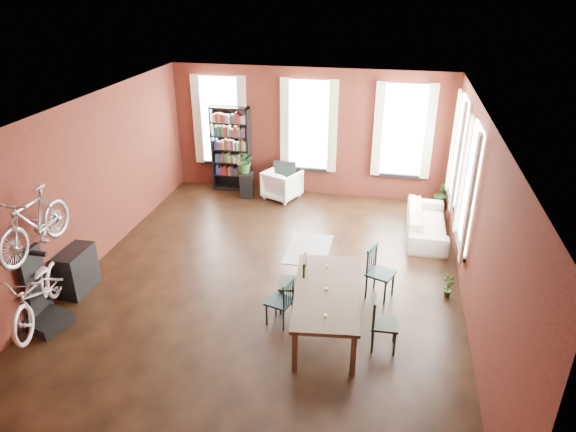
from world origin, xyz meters
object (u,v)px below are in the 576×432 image
(bicycle_floor, at_px, (32,267))
(dining_table, at_px, (326,309))
(dining_chair_b, at_px, (293,283))
(bookshelf, at_px, (231,149))
(console_table, at_px, (77,270))
(dining_chair_d, at_px, (381,273))
(dining_chair_c, at_px, (385,324))
(cream_sofa, at_px, (427,218))
(plant_stand, at_px, (247,185))
(dining_chair_a, at_px, (279,301))
(bike_trainer, at_px, (48,322))
(white_armchair, at_px, (282,183))

(bicycle_floor, bearing_deg, dining_table, -3.72)
(dining_chair_b, distance_m, bookshelf, 5.65)
(dining_chair_b, xyz_separation_m, console_table, (-3.90, -0.23, -0.10))
(dining_chair_d, bearing_deg, console_table, 120.77)
(dining_table, height_order, console_table, console_table)
(bookshelf, bearing_deg, console_table, -103.83)
(console_table, distance_m, bicycle_floor, 1.31)
(dining_chair_c, bearing_deg, cream_sofa, -12.62)
(dining_chair_d, distance_m, cream_sofa, 2.75)
(console_table, relative_size, plant_stand, 1.25)
(dining_chair_c, relative_size, dining_chair_d, 0.92)
(dining_table, distance_m, dining_chair_a, 0.75)
(bookshelf, relative_size, cream_sofa, 1.06)
(dining_table, distance_m, dining_chair_d, 1.38)
(dining_chair_b, relative_size, plant_stand, 1.55)
(bicycle_floor, bearing_deg, dining_chair_a, -1.48)
(bookshelf, height_order, console_table, bookshelf)
(bike_trainer, height_order, console_table, console_table)
(bookshelf, bearing_deg, dining_chair_a, -65.26)
(console_table, height_order, plant_stand, console_table)
(bookshelf, distance_m, white_armchair, 1.62)
(white_armchair, bearing_deg, dining_table, 133.03)
(plant_stand, xyz_separation_m, bicycle_floor, (-1.72, -5.86, 0.80))
(dining_chair_c, xyz_separation_m, white_armchair, (-2.76, 5.34, -0.03))
(dining_chair_a, relative_size, dining_chair_b, 0.84)
(dining_chair_a, relative_size, dining_chair_d, 0.88)
(white_armchair, xyz_separation_m, plant_stand, (-0.91, -0.10, -0.09))
(dining_chair_c, bearing_deg, dining_chair_b, 63.61)
(white_armchair, height_order, console_table, white_armchair)
(dining_chair_d, bearing_deg, cream_sofa, 2.26)
(bike_trainer, xyz_separation_m, plant_stand, (1.69, 5.84, 0.23))
(console_table, bearing_deg, dining_chair_a, -3.25)
(dining_chair_d, bearing_deg, bike_trainer, 131.91)
(dining_chair_b, height_order, bookshelf, bookshelf)
(dining_table, relative_size, white_armchair, 2.64)
(dining_table, distance_m, bookshelf, 6.36)
(dining_chair_b, relative_size, dining_chair_d, 1.05)
(dining_chair_b, xyz_separation_m, plant_stand, (-2.11, 4.53, -0.17))
(dining_chair_b, height_order, dining_chair_d, dining_chair_b)
(bike_trainer, bearing_deg, white_armchair, 66.39)
(dining_chair_a, xyz_separation_m, bike_trainer, (-3.67, -0.86, -0.33))
(dining_chair_b, xyz_separation_m, cream_sofa, (2.33, 3.27, -0.09))
(plant_stand, bearing_deg, console_table, -110.63)
(cream_sofa, bearing_deg, bike_trainer, 126.78)
(dining_chair_b, distance_m, bicycle_floor, 4.10)
(cream_sofa, height_order, bike_trainer, cream_sofa)
(console_table, xyz_separation_m, plant_stand, (1.79, 4.76, -0.08))
(dining_table, bearing_deg, dining_chair_d, 47.23)
(cream_sofa, relative_size, bicycle_floor, 1.10)
(console_table, xyz_separation_m, bicycle_floor, (0.08, -1.10, 0.72))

